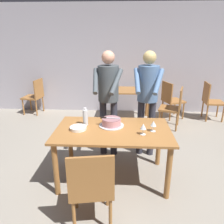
{
  "coord_description": "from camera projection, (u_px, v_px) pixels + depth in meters",
  "views": [
    {
      "loc": [
        0.12,
        -2.63,
        1.91
      ],
      "look_at": [
        -0.03,
        0.27,
        0.9
      ],
      "focal_mm": 34.68,
      "sensor_mm": 36.0,
      "label": 1
    }
  ],
  "objects": [
    {
      "name": "background_chair_1",
      "position": [
        211.0,
        100.0,
        5.16
      ],
      "size": [
        0.46,
        0.46,
        0.9
      ],
      "color": "#9E6633",
      "rests_on": "ground_plane"
    },
    {
      "name": "ground_plane",
      "position": [
        113.0,
        177.0,
        3.11
      ],
      "size": [
        14.0,
        14.0,
        0.0
      ],
      "primitive_type": "plane",
      "color": "gray"
    },
    {
      "name": "cake_knife",
      "position": [
        106.0,
        118.0,
        2.94
      ],
      "size": [
        0.27,
        0.04,
        0.02
      ],
      "color": "silver",
      "rests_on": "cake_on_platter"
    },
    {
      "name": "background_chair_3",
      "position": [
        174.0,
        106.0,
        4.66
      ],
      "size": [
        0.56,
        0.56,
        0.9
      ],
      "color": "#9E6633",
      "rests_on": "ground_plane"
    },
    {
      "name": "background_chair_0",
      "position": [
        171.0,
        99.0,
        5.25
      ],
      "size": [
        0.57,
        0.57,
        0.9
      ],
      "color": "#9E6633",
      "rests_on": "ground_plane"
    },
    {
      "name": "background_table",
      "position": [
        130.0,
        96.0,
        5.12
      ],
      "size": [
        1.0,
        0.7,
        0.74
      ],
      "color": "#9E6633",
      "rests_on": "ground_plane"
    },
    {
      "name": "water_bottle",
      "position": [
        85.0,
        117.0,
        2.97
      ],
      "size": [
        0.07,
        0.07,
        0.25
      ],
      "color": "silver",
      "rests_on": "main_dining_table"
    },
    {
      "name": "wine_glass_near",
      "position": [
        143.0,
        127.0,
        2.68
      ],
      "size": [
        0.08,
        0.08,
        0.14
      ],
      "color": "silver",
      "rests_on": "main_dining_table"
    },
    {
      "name": "person_standing_beside",
      "position": [
        148.0,
        93.0,
        3.39
      ],
      "size": [
        0.46,
        0.57,
        1.72
      ],
      "color": "#2D2D38",
      "rests_on": "ground_plane"
    },
    {
      "name": "back_wall",
      "position": [
        119.0,
        60.0,
        5.54
      ],
      "size": [
        10.0,
        0.12,
        2.7
      ],
      "primitive_type": "cube",
      "color": "#ADA8B2",
      "rests_on": "ground_plane"
    },
    {
      "name": "background_chair_2",
      "position": [
        35.0,
        95.0,
        5.58
      ],
      "size": [
        0.49,
        0.49,
        0.9
      ],
      "color": "#9E6633",
      "rests_on": "ground_plane"
    },
    {
      "name": "main_dining_table",
      "position": [
        113.0,
        137.0,
        2.9
      ],
      "size": [
        1.53,
        0.91,
        0.75
      ],
      "color": "#9E6633",
      "rests_on": "ground_plane"
    },
    {
      "name": "cake_on_platter",
      "position": [
        111.0,
        122.0,
        2.96
      ],
      "size": [
        0.34,
        0.34,
        0.11
      ],
      "color": "silver",
      "rests_on": "main_dining_table"
    },
    {
      "name": "wine_glass_far",
      "position": [
        153.0,
        124.0,
        2.77
      ],
      "size": [
        0.08,
        0.08,
        0.14
      ],
      "color": "silver",
      "rests_on": "main_dining_table"
    },
    {
      "name": "plate_stack",
      "position": [
        78.0,
        128.0,
        2.85
      ],
      "size": [
        0.22,
        0.22,
        0.04
      ],
      "color": "white",
      "rests_on": "main_dining_table"
    },
    {
      "name": "person_cutting_cake",
      "position": [
        108.0,
        93.0,
        3.39
      ],
      "size": [
        0.46,
        0.57,
        1.72
      ],
      "color": "#2D2D38",
      "rests_on": "ground_plane"
    },
    {
      "name": "chair_near_side",
      "position": [
        91.0,
        186.0,
        2.17
      ],
      "size": [
        0.5,
        0.5,
        0.9
      ],
      "color": "#9E6633",
      "rests_on": "ground_plane"
    }
  ]
}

